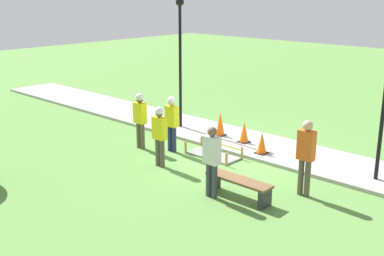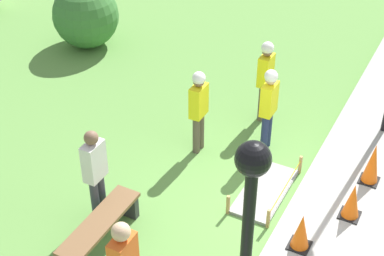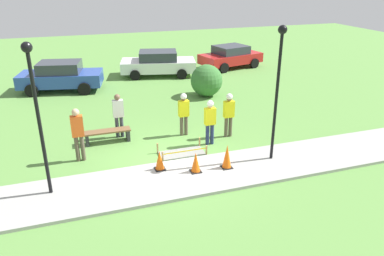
{
  "view_description": "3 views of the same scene",
  "coord_description": "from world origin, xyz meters",
  "px_view_note": "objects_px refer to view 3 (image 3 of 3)",
  "views": [
    {
      "loc": [
        -8.26,
        10.84,
        4.79
      ],
      "look_at": [
        0.27,
        1.68,
        1.18
      ],
      "focal_mm": 45.0,
      "sensor_mm": 36.0,
      "label": 1
    },
    {
      "loc": [
        -7.06,
        -1.99,
        6.91
      ],
      "look_at": [
        0.17,
        1.79,
        1.18
      ],
      "focal_mm": 55.0,
      "sensor_mm": 36.0,
      "label": 2
    },
    {
      "loc": [
        -2.94,
        -10.89,
        5.96
      ],
      "look_at": [
        1.02,
        0.93,
        0.77
      ],
      "focal_mm": 35.0,
      "sensor_mm": 36.0,
      "label": 3
    }
  ],
  "objects_px": {
    "worker_trainee": "(229,111)",
    "bystander_in_gray_shirt": "(118,113)",
    "traffic_cone_far_patch": "(196,162)",
    "lamppost_far": "(36,101)",
    "lamppost_near": "(278,77)",
    "parked_car_red": "(231,56)",
    "park_bench": "(107,134)",
    "traffic_cone_near_patch": "(160,160)",
    "parked_car_white": "(158,63)",
    "traffic_cone_sidewalk_edge": "(227,156)",
    "worker_assistant": "(184,111)",
    "bystander_in_orange_shirt": "(78,131)",
    "worker_supervisor": "(210,119)",
    "parked_car_blue": "(61,76)"
  },
  "relations": [
    {
      "from": "traffic_cone_far_patch",
      "to": "lamppost_far",
      "type": "xyz_separation_m",
      "value": [
        -4.36,
        0.17,
        2.45
      ]
    },
    {
      "from": "traffic_cone_sidewalk_edge",
      "to": "worker_assistant",
      "type": "height_order",
      "value": "worker_assistant"
    },
    {
      "from": "worker_supervisor",
      "to": "lamppost_far",
      "type": "xyz_separation_m",
      "value": [
        -5.6,
        -1.82,
        1.86
      ]
    },
    {
      "from": "traffic_cone_near_patch",
      "to": "lamppost_far",
      "type": "xyz_separation_m",
      "value": [
        -3.32,
        -0.34,
        2.46
      ]
    },
    {
      "from": "bystander_in_gray_shirt",
      "to": "parked_car_blue",
      "type": "height_order",
      "value": "bystander_in_gray_shirt"
    },
    {
      "from": "traffic_cone_sidewalk_edge",
      "to": "park_bench",
      "type": "distance_m",
      "value": 4.83
    },
    {
      "from": "park_bench",
      "to": "bystander_in_orange_shirt",
      "type": "bearing_deg",
      "value": -131.32
    },
    {
      "from": "worker_trainee",
      "to": "traffic_cone_near_patch",
      "type": "bearing_deg",
      "value": -149.18
    },
    {
      "from": "bystander_in_orange_shirt",
      "to": "lamppost_far",
      "type": "distance_m",
      "value": 2.84
    },
    {
      "from": "bystander_in_orange_shirt",
      "to": "bystander_in_gray_shirt",
      "type": "relative_size",
      "value": 1.08
    },
    {
      "from": "worker_supervisor",
      "to": "lamppost_far",
      "type": "height_order",
      "value": "lamppost_far"
    },
    {
      "from": "traffic_cone_sidewalk_edge",
      "to": "bystander_in_gray_shirt",
      "type": "height_order",
      "value": "bystander_in_gray_shirt"
    },
    {
      "from": "traffic_cone_far_patch",
      "to": "lamppost_near",
      "type": "distance_m",
      "value": 3.73
    },
    {
      "from": "traffic_cone_sidewalk_edge",
      "to": "traffic_cone_near_patch",
      "type": "bearing_deg",
      "value": 164.42
    },
    {
      "from": "traffic_cone_far_patch",
      "to": "park_bench",
      "type": "height_order",
      "value": "traffic_cone_far_patch"
    },
    {
      "from": "traffic_cone_near_patch",
      "to": "parked_car_white",
      "type": "height_order",
      "value": "parked_car_white"
    },
    {
      "from": "lamppost_near",
      "to": "parked_car_white",
      "type": "height_order",
      "value": "lamppost_near"
    },
    {
      "from": "traffic_cone_near_patch",
      "to": "lamppost_near",
      "type": "height_order",
      "value": "lamppost_near"
    },
    {
      "from": "parked_car_red",
      "to": "worker_trainee",
      "type": "bearing_deg",
      "value": -127.75
    },
    {
      "from": "traffic_cone_near_patch",
      "to": "traffic_cone_far_patch",
      "type": "relative_size",
      "value": 0.97
    },
    {
      "from": "traffic_cone_sidewalk_edge",
      "to": "bystander_in_orange_shirt",
      "type": "xyz_separation_m",
      "value": [
        -4.46,
        2.22,
        0.58
      ]
    },
    {
      "from": "worker_supervisor",
      "to": "bystander_in_orange_shirt",
      "type": "height_order",
      "value": "bystander_in_orange_shirt"
    },
    {
      "from": "lamppost_near",
      "to": "parked_car_red",
      "type": "xyz_separation_m",
      "value": [
        4.23,
        12.99,
        -2.19
      ]
    },
    {
      "from": "lamppost_near",
      "to": "worker_trainee",
      "type": "bearing_deg",
      "value": 103.45
    },
    {
      "from": "traffic_cone_sidewalk_edge",
      "to": "bystander_in_orange_shirt",
      "type": "bearing_deg",
      "value": 153.52
    },
    {
      "from": "worker_assistant",
      "to": "parked_car_red",
      "type": "height_order",
      "value": "worker_assistant"
    },
    {
      "from": "traffic_cone_sidewalk_edge",
      "to": "lamppost_near",
      "type": "relative_size",
      "value": 0.18
    },
    {
      "from": "park_bench",
      "to": "bystander_in_orange_shirt",
      "type": "height_order",
      "value": "bystander_in_orange_shirt"
    },
    {
      "from": "worker_trainee",
      "to": "parked_car_white",
      "type": "bearing_deg",
      "value": 91.85
    },
    {
      "from": "traffic_cone_near_patch",
      "to": "parked_car_white",
      "type": "relative_size",
      "value": 0.13
    },
    {
      "from": "traffic_cone_far_patch",
      "to": "worker_supervisor",
      "type": "distance_m",
      "value": 2.42
    },
    {
      "from": "bystander_in_gray_shirt",
      "to": "parked_car_white",
      "type": "distance_m",
      "value": 9.56
    },
    {
      "from": "traffic_cone_far_patch",
      "to": "park_bench",
      "type": "bearing_deg",
      "value": 125.17
    },
    {
      "from": "worker_supervisor",
      "to": "worker_assistant",
      "type": "bearing_deg",
      "value": 120.3
    },
    {
      "from": "worker_supervisor",
      "to": "bystander_in_orange_shirt",
      "type": "xyz_separation_m",
      "value": [
        -4.66,
        0.16,
        0.06
      ]
    },
    {
      "from": "park_bench",
      "to": "bystander_in_gray_shirt",
      "type": "distance_m",
      "value": 0.91
    },
    {
      "from": "park_bench",
      "to": "bystander_in_gray_shirt",
      "type": "relative_size",
      "value": 0.99
    },
    {
      "from": "bystander_in_orange_shirt",
      "to": "lamppost_far",
      "type": "xyz_separation_m",
      "value": [
        -0.95,
        -1.98,
        1.8
      ]
    },
    {
      "from": "worker_trainee",
      "to": "lamppost_far",
      "type": "bearing_deg",
      "value": -160.9
    },
    {
      "from": "parked_car_blue",
      "to": "worker_supervisor",
      "type": "bearing_deg",
      "value": -48.27
    },
    {
      "from": "parked_car_white",
      "to": "parked_car_blue",
      "type": "relative_size",
      "value": 1.06
    },
    {
      "from": "traffic_cone_sidewalk_edge",
      "to": "parked_car_white",
      "type": "height_order",
      "value": "parked_car_white"
    },
    {
      "from": "worker_trainee",
      "to": "bystander_in_orange_shirt",
      "type": "distance_m",
      "value": 5.61
    },
    {
      "from": "park_bench",
      "to": "lamppost_far",
      "type": "bearing_deg",
      "value": -122.21
    },
    {
      "from": "traffic_cone_near_patch",
      "to": "park_bench",
      "type": "distance_m",
      "value": 3.13
    },
    {
      "from": "bystander_in_gray_shirt",
      "to": "parked_car_red",
      "type": "relative_size",
      "value": 0.39
    },
    {
      "from": "traffic_cone_near_patch",
      "to": "lamppost_far",
      "type": "relative_size",
      "value": 0.15
    },
    {
      "from": "worker_trainee",
      "to": "bystander_in_gray_shirt",
      "type": "height_order",
      "value": "worker_trainee"
    },
    {
      "from": "worker_assistant",
      "to": "bystander_in_orange_shirt",
      "type": "relative_size",
      "value": 0.91
    },
    {
      "from": "bystander_in_orange_shirt",
      "to": "lamppost_near",
      "type": "distance_m",
      "value": 6.77
    }
  ]
}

